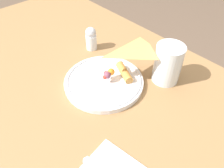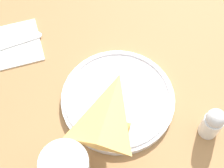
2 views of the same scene
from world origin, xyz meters
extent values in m
plane|color=brown|center=(0.00, 0.00, 0.00)|extent=(6.00, 6.00, 0.00)
cube|color=olive|center=(0.00, 0.00, 0.72)|extent=(1.14, 0.79, 0.03)
cube|color=brown|center=(-0.52, 0.35, 0.35)|extent=(0.06, 0.06, 0.71)
cylinder|color=white|center=(-0.15, -0.05, 0.75)|extent=(0.24, 0.24, 0.02)
torus|color=white|center=(-0.15, -0.05, 0.76)|extent=(0.23, 0.23, 0.01)
pyramid|color=#DBA351|center=(-0.15, -0.04, 0.77)|extent=(0.14, 0.17, 0.02)
cylinder|color=#C68942|center=(-0.18, -0.11, 0.77)|extent=(0.09, 0.05, 0.02)
sphere|color=red|center=(-0.17, -0.04, 0.78)|extent=(0.01, 0.01, 0.01)
sphere|color=red|center=(-0.16, -0.06, 0.78)|extent=(0.01, 0.01, 0.01)
sphere|color=#7A4256|center=(-0.17, -0.05, 0.78)|extent=(0.02, 0.02, 0.02)
sphere|color=orange|center=(-0.16, -0.07, 0.78)|extent=(0.02, 0.02, 0.02)
torus|color=white|center=(-0.26, -0.20, 0.86)|extent=(0.08, 0.08, 0.00)
cube|color=white|center=(-0.40, 0.12, 0.74)|extent=(0.19, 0.15, 0.00)
cube|color=silver|center=(-0.36, 0.13, 0.75)|extent=(0.11, 0.04, 0.00)
ellipsoid|color=silver|center=(-0.32, 0.14, 0.75)|extent=(0.02, 0.02, 0.00)
cylinder|color=white|center=(0.02, -0.14, 0.77)|extent=(0.04, 0.04, 0.06)
sphere|color=silver|center=(0.02, -0.14, 0.81)|extent=(0.04, 0.04, 0.04)
camera|label=1|loc=(-0.52, 0.26, 1.21)|focal=35.00mm
camera|label=2|loc=(-0.21, -0.37, 1.40)|focal=55.00mm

